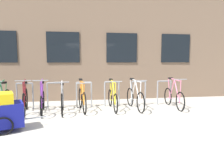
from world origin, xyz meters
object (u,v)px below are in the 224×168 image
at_px(bicycle_purple, 42,101).
at_px(bicycle_yellow, 113,98).
at_px(bicycle_white, 135,98).
at_px(bike_trailer, 1,112).
at_px(bicycle_maroon, 25,100).
at_px(bicycle_pink, 174,97).
at_px(bicycle_green, 2,102).
at_px(bicycle_silver, 62,101).
at_px(bicycle_orange, 82,99).

bearing_deg(bicycle_purple, bicycle_yellow, 3.33).
distance_m(bicycle_yellow, bicycle_white, 0.77).
relative_size(bicycle_yellow, bike_trailer, 1.18).
distance_m(bicycle_yellow, bicycle_maroon, 2.83).
relative_size(bicycle_pink, bicycle_yellow, 0.98).
distance_m(bicycle_green, bicycle_purple, 1.21).
bearing_deg(bicycle_silver, bicycle_pink, 1.88).
relative_size(bicycle_green, bicycle_orange, 1.00).
height_order(bicycle_green, bicycle_silver, bicycle_green).
bearing_deg(bicycle_pink, bicycle_white, -179.16).
bearing_deg(bicycle_orange, bicycle_purple, -174.24).
bearing_deg(bicycle_maroon, bicycle_white, -1.43).
height_order(bicycle_orange, bicycle_maroon, bicycle_maroon).
bearing_deg(bicycle_silver, bike_trailer, -128.05).
bearing_deg(bicycle_orange, bicycle_white, -2.12).
relative_size(bicycle_orange, bicycle_silver, 1.02).
bearing_deg(bike_trailer, bicycle_purple, 68.72).
bearing_deg(bicycle_yellow, bicycle_maroon, 179.65).
relative_size(bicycle_green, bicycle_pink, 1.00).
distance_m(bicycle_white, bike_trailer, 4.07).
bearing_deg(bicycle_yellow, bicycle_silver, -173.89).
bearing_deg(bicycle_green, bicycle_maroon, 12.88).
relative_size(bicycle_orange, bicycle_white, 0.98).
relative_size(bicycle_orange, bicycle_purple, 0.98).
distance_m(bicycle_pink, bike_trailer, 5.40).
height_order(bicycle_pink, bicycle_silver, bicycle_pink).
bearing_deg(bicycle_silver, bicycle_maroon, 170.57).
xyz_separation_m(bicycle_yellow, bicycle_white, (0.76, -0.07, 0.01)).
bearing_deg(bicycle_yellow, bicycle_white, -5.41).
relative_size(bicycle_yellow, bicycle_orange, 1.02).
xyz_separation_m(bicycle_yellow, bicycle_purple, (-2.28, -0.13, 0.00)).
bearing_deg(bicycle_green, bicycle_pink, 0.82).
relative_size(bicycle_purple, bicycle_silver, 1.04).
distance_m(bicycle_orange, bicycle_silver, 0.65).
xyz_separation_m(bicycle_pink, bicycle_silver, (-3.84, -0.13, 0.00)).
height_order(bicycle_orange, bicycle_silver, bicycle_orange).
height_order(bicycle_green, bicycle_maroon, bicycle_maroon).
height_order(bicycle_green, bicycle_pink, bicycle_green).
height_order(bicycle_pink, bicycle_white, bicycle_pink).
bearing_deg(bike_trailer, bicycle_pink, 18.86).
distance_m(bicycle_maroon, bicycle_silver, 1.19).
bearing_deg(bicycle_white, bike_trailer, -154.96).
distance_m(bicycle_yellow, bicycle_silver, 1.67).
height_order(bicycle_orange, bike_trailer, bicycle_orange).
xyz_separation_m(bicycle_pink, bike_trailer, (-5.11, -1.74, 0.09)).
bearing_deg(bicycle_white, bicycle_pink, 0.84).
xyz_separation_m(bicycle_yellow, bicycle_silver, (-1.66, -0.18, 0.01)).
relative_size(bicycle_white, bicycle_purple, 1.01).
xyz_separation_m(bicycle_white, bicycle_purple, (-3.04, -0.06, -0.01)).
bearing_deg(bicycle_purple, bicycle_maroon, 164.85).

